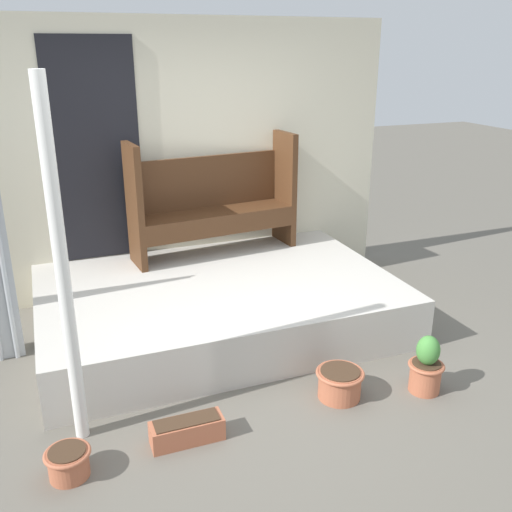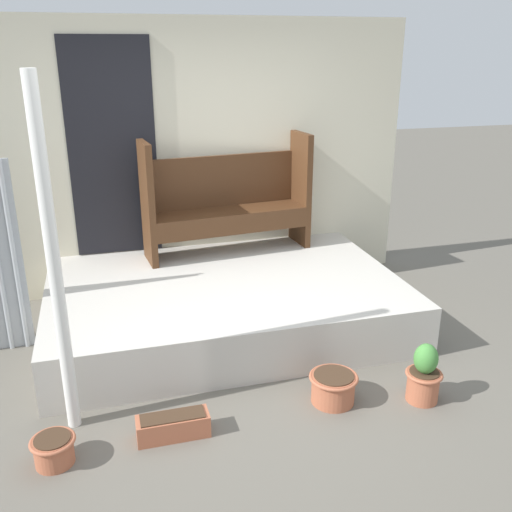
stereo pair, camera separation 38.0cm
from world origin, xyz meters
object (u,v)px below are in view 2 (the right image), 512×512
object	(u,v)px
bench	(227,197)
flower_pot_middle	(333,387)
flower_pot_left	(54,449)
planter_box_rect	(173,426)
support_post	(54,266)
flower_pot_right	(424,376)

from	to	relation	value
bench	flower_pot_middle	bearing A→B (deg)	-88.84
flower_pot_left	planter_box_rect	bearing A→B (deg)	4.60
flower_pot_left	flower_pot_middle	distance (m)	1.84
support_post	flower_pot_middle	world-z (taller)	support_post
support_post	planter_box_rect	xyz separation A→B (m)	(0.61, -0.30, -1.04)
flower_pot_middle	planter_box_rect	xyz separation A→B (m)	(-1.12, -0.08, -0.04)
planter_box_rect	flower_pot_middle	bearing A→B (deg)	4.21
support_post	flower_pot_left	world-z (taller)	support_post
flower_pot_left	planter_box_rect	distance (m)	0.72
support_post	flower_pot_right	size ratio (longest dim) A/B	5.09
flower_pot_right	planter_box_rect	bearing A→B (deg)	177.74
bench	planter_box_rect	world-z (taller)	bench
flower_pot_middle	planter_box_rect	bearing A→B (deg)	-175.79
support_post	bench	bearing A→B (deg)	52.08
support_post	flower_pot_left	distance (m)	1.08
bench	planter_box_rect	bearing A→B (deg)	-117.45
bench	flower_pot_middle	xyz separation A→B (m)	(0.26, -2.10, -0.85)
flower_pot_left	planter_box_rect	size ratio (longest dim) A/B	0.58
flower_pot_middle	bench	bearing A→B (deg)	97.15
bench	flower_pot_middle	world-z (taller)	bench
support_post	flower_pot_middle	bearing A→B (deg)	-7.14
support_post	bench	size ratio (longest dim) A/B	1.36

